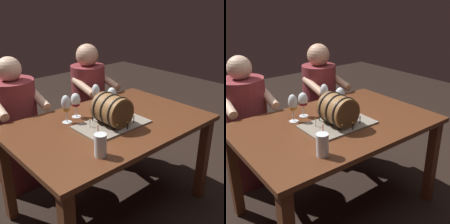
{
  "view_description": "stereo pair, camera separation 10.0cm",
  "coord_description": "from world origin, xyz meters",
  "views": [
    {
      "loc": [
        -1.23,
        -1.41,
        1.59
      ],
      "look_at": [
        -0.03,
        -0.05,
        0.85
      ],
      "focal_mm": 45.31,
      "sensor_mm": 36.0,
      "label": 1
    },
    {
      "loc": [
        -1.16,
        -1.47,
        1.59
      ],
      "look_at": [
        -0.03,
        -0.05,
        0.85
      ],
      "focal_mm": 45.31,
      "sensor_mm": 36.0,
      "label": 2
    }
  ],
  "objects": [
    {
      "name": "ground_plane",
      "position": [
        0.0,
        0.0,
        0.0
      ],
      "size": [
        8.0,
        8.0,
        0.0
      ],
      "primitive_type": "plane",
      "color": "black"
    },
    {
      "name": "dining_table",
      "position": [
        0.0,
        0.0,
        0.65
      ],
      "size": [
        1.43,
        0.94,
        0.75
      ],
      "color": "#562D19",
      "rests_on": "ground"
    },
    {
      "name": "barrel_cake",
      "position": [
        -0.03,
        -0.05,
        0.85
      ],
      "size": [
        0.5,
        0.31,
        0.23
      ],
      "color": "gray",
      "rests_on": "dining_table"
    },
    {
      "name": "wine_glass_red",
      "position": [
        -0.13,
        0.24,
        0.88
      ],
      "size": [
        0.07,
        0.07,
        0.19
      ],
      "color": "white",
      "rests_on": "dining_table"
    },
    {
      "name": "wine_glass_empty",
      "position": [
        0.1,
        0.29,
        0.89
      ],
      "size": [
        0.07,
        0.07,
        0.2
      ],
      "color": "white",
      "rests_on": "dining_table"
    },
    {
      "name": "wine_glass_amber",
      "position": [
        -0.24,
        0.2,
        0.89
      ],
      "size": [
        0.07,
        0.07,
        0.21
      ],
      "color": "white",
      "rests_on": "dining_table"
    },
    {
      "name": "wine_glass_white",
      "position": [
        0.18,
        0.18,
        0.87
      ],
      "size": [
        0.08,
        0.08,
        0.18
      ],
      "color": "white",
      "rests_on": "dining_table"
    },
    {
      "name": "beer_pint",
      "position": [
        -0.35,
        -0.32,
        0.82
      ],
      "size": [
        0.07,
        0.07,
        0.14
      ],
      "color": "white",
      "rests_on": "dining_table"
    },
    {
      "name": "person_seated_left",
      "position": [
        -0.39,
        0.77,
        0.56
      ],
      "size": [
        0.42,
        0.5,
        1.17
      ],
      "color": "#4C1B1E",
      "rests_on": "ground"
    },
    {
      "name": "person_seated_right",
      "position": [
        0.39,
        0.77,
        0.55
      ],
      "size": [
        0.38,
        0.46,
        1.19
      ],
      "color": "#4C1B1E",
      "rests_on": "ground"
    }
  ]
}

